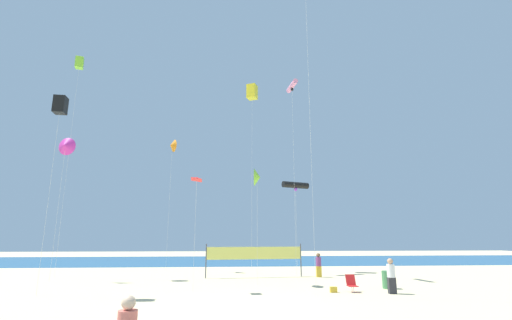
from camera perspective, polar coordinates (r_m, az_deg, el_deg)
ground_plane at (r=16.50m, az=-3.52°, el=-22.46°), size 120.00×120.00×0.00m
ocean_band at (r=46.50m, az=-4.02°, el=-15.94°), size 120.00×20.00×0.01m
beachgoer_white_shirt at (r=20.70m, az=21.09°, el=-16.97°), size 0.41×0.41×1.79m
beachgoer_plum_shirt at (r=27.64m, az=10.12°, el=-16.31°), size 0.39×0.39×1.72m
folding_beach_chair at (r=20.78m, az=15.25°, el=-18.69°), size 0.52×0.65×0.89m
trash_barrel at (r=22.65m, az=20.51°, el=-17.74°), size 0.56×0.56×0.98m
volleyball_net at (r=27.03m, az=-0.24°, el=-15.09°), size 7.18×0.83×2.40m
beach_handbag at (r=20.39m, az=12.47°, el=-19.85°), size 0.37×0.18×0.29m
kite_red_diamond at (r=20.58m, az=-9.56°, el=-3.10°), size 0.91×0.91×6.34m
kite_magenta_delta at (r=29.15m, az=-28.53°, el=2.02°), size 1.36×0.61×10.06m
kite_yellow_box at (r=35.26m, az=-0.64°, el=10.96°), size 1.17×1.17×17.60m
kite_lime_delta at (r=23.15m, az=0.19°, el=-2.85°), size 0.53×1.23×7.33m
kite_lime_box at (r=33.76m, az=-26.75°, el=13.81°), size 0.74×0.74×17.59m
kite_pink_tube at (r=29.59m, az=5.86°, el=11.76°), size 0.63×2.03×15.23m
kite_black_box at (r=22.81m, az=-29.17°, el=7.76°), size 0.66×0.66×10.65m
kite_orange_delta at (r=33.66m, az=-13.44°, el=2.26°), size 0.94×1.20×11.82m
kite_black_tube at (r=30.04m, az=6.42°, el=-4.11°), size 2.45×1.37×7.47m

